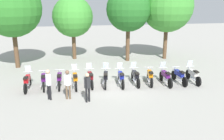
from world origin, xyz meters
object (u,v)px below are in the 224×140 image
at_px(tree_0, 11,7).
at_px(tree_1, 73,17).
at_px(motorcycle_7, 135,77).
at_px(motorcycle_11, 193,75).
at_px(motorcycle_1, 44,80).
at_px(motorcycle_6, 121,77).
at_px(motorcycle_4, 90,78).
at_px(motorcycle_5, 106,77).
at_px(person_0, 68,82).
at_px(tree_3, 167,7).
at_px(motorcycle_9, 166,76).
at_px(motorcycle_3, 75,79).
at_px(motorcycle_10, 179,76).
at_px(motorcycle_0, 27,81).
at_px(person_1, 88,85).
at_px(motorcycle_8, 150,76).
at_px(motorcycle_2, 60,79).
at_px(tree_2, 128,10).
at_px(person_2, 49,82).

relative_size(tree_0, tree_1, 1.24).
height_order(motorcycle_7, tree_1, tree_1).
bearing_deg(tree_1, motorcycle_11, -48.47).
bearing_deg(motorcycle_1, motorcycle_6, -98.09).
distance_m(motorcycle_4, motorcycle_5, 0.99).
distance_m(motorcycle_6, person_0, 3.85).
xyz_separation_m(person_0, tree_3, (9.22, 8.25, 3.84)).
distance_m(motorcycle_5, motorcycle_9, 3.94).
bearing_deg(motorcycle_11, person_0, 103.02).
bearing_deg(tree_1, motorcycle_4, -85.02).
xyz_separation_m(motorcycle_3, tree_0, (-4.46, 5.64, 4.31)).
bearing_deg(tree_1, tree_0, -154.42).
relative_size(motorcycle_10, tree_3, 0.31).
bearing_deg(motorcycle_10, motorcycle_0, 85.13).
distance_m(motorcycle_1, motorcycle_6, 4.91).
xyz_separation_m(motorcycle_1, motorcycle_6, (4.89, -0.45, 0.01)).
bearing_deg(motorcycle_3, person_0, 165.36).
bearing_deg(person_1, motorcycle_7, 97.82).
bearing_deg(motorcycle_7, motorcycle_0, 89.83).
relative_size(motorcycle_7, tree_1, 0.38).
relative_size(motorcycle_4, tree_1, 0.38).
distance_m(motorcycle_4, motorcycle_8, 3.94).
bearing_deg(motorcycle_2, tree_1, -7.66).
height_order(tree_2, tree_3, tree_3).
height_order(motorcycle_1, tree_1, tree_1).
xyz_separation_m(motorcycle_5, tree_2, (3.10, 6.24, 4.07)).
xyz_separation_m(motorcycle_0, motorcycle_9, (8.80, -0.75, 0.00)).
relative_size(motorcycle_4, motorcycle_5, 1.01).
xyz_separation_m(person_2, tree_2, (6.57, 8.02, 3.56)).
xyz_separation_m(motorcycle_2, tree_2, (6.04, 5.97, 4.08)).
distance_m(motorcycle_2, tree_1, 8.49).
bearing_deg(motorcycle_0, motorcycle_9, -93.08).
height_order(motorcycle_8, tree_3, tree_3).
bearing_deg(motorcycle_8, tree_2, 9.98).
height_order(motorcycle_2, tree_3, tree_3).
bearing_deg(motorcycle_3, motorcycle_6, -94.62).
distance_m(person_0, tree_1, 10.28).
distance_m(person_1, tree_2, 10.49).
xyz_separation_m(motorcycle_11, person_0, (-8.30, -1.33, 0.46)).
bearing_deg(motorcycle_0, motorcycle_6, -91.81).
distance_m(motorcycle_11, tree_1, 11.85).
xyz_separation_m(motorcycle_10, tree_0, (-11.30, 6.19, 4.32)).
distance_m(motorcycle_1, person_1, 3.77).
distance_m(motorcycle_0, motorcycle_11, 10.78).
bearing_deg(tree_0, motorcycle_9, -31.06).
bearing_deg(person_2, tree_0, -108.31).
bearing_deg(tree_3, motorcycle_2, -147.91).
xyz_separation_m(motorcycle_4, motorcycle_7, (2.94, -0.30, 0.00)).
bearing_deg(person_2, motorcycle_11, 147.54).
bearing_deg(person_2, motorcycle_1, -117.61).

